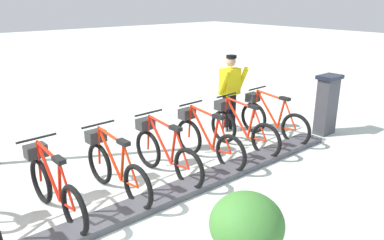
{
  "coord_description": "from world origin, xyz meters",
  "views": [
    {
      "loc": [
        -3.96,
        2.11,
        2.82
      ],
      "look_at": [
        0.5,
        -1.64,
        0.9
      ],
      "focal_mm": 35.09,
      "sensor_mm": 36.0,
      "label": 1
    }
  ],
  "objects_px": {
    "bike_docked_5": "(53,186)",
    "worker_near_rack": "(230,90)",
    "bike_docked_0": "(271,118)",
    "planter_bush": "(246,233)",
    "bike_docked_2": "(206,139)",
    "bike_docked_1": "(241,128)",
    "bike_docked_3": "(164,152)",
    "payment_kiosk": "(327,104)",
    "bike_docked_4": "(114,167)"
  },
  "relations": [
    {
      "from": "bike_docked_0",
      "to": "bike_docked_2",
      "type": "relative_size",
      "value": 1.0
    },
    {
      "from": "payment_kiosk",
      "to": "bike_docked_5",
      "type": "relative_size",
      "value": 0.74
    },
    {
      "from": "bike_docked_2",
      "to": "bike_docked_0",
      "type": "bearing_deg",
      "value": -90.0
    },
    {
      "from": "bike_docked_0",
      "to": "bike_docked_2",
      "type": "distance_m",
      "value": 1.81
    },
    {
      "from": "bike_docked_4",
      "to": "bike_docked_5",
      "type": "relative_size",
      "value": 1.0
    },
    {
      "from": "bike_docked_0",
      "to": "bike_docked_5",
      "type": "relative_size",
      "value": 1.0
    },
    {
      "from": "bike_docked_5",
      "to": "worker_near_rack",
      "type": "xyz_separation_m",
      "value": [
        0.9,
        -4.22,
        0.48
      ]
    },
    {
      "from": "bike_docked_5",
      "to": "worker_near_rack",
      "type": "height_order",
      "value": "worker_near_rack"
    },
    {
      "from": "payment_kiosk",
      "to": "bike_docked_4",
      "type": "height_order",
      "value": "payment_kiosk"
    },
    {
      "from": "payment_kiosk",
      "to": "bike_docked_2",
      "type": "xyz_separation_m",
      "value": [
        0.57,
        2.93,
        -0.24
      ]
    },
    {
      "from": "bike_docked_5",
      "to": "planter_bush",
      "type": "bearing_deg",
      "value": -156.76
    },
    {
      "from": "bike_docked_0",
      "to": "worker_near_rack",
      "type": "height_order",
      "value": "worker_near_rack"
    },
    {
      "from": "bike_docked_4",
      "to": "worker_near_rack",
      "type": "bearing_deg",
      "value": -74.89
    },
    {
      "from": "bike_docked_3",
      "to": "bike_docked_2",
      "type": "bearing_deg",
      "value": -90.0
    },
    {
      "from": "bike_docked_5",
      "to": "bike_docked_1",
      "type": "bearing_deg",
      "value": -90.0
    },
    {
      "from": "planter_bush",
      "to": "bike_docked_5",
      "type": "bearing_deg",
      "value": 23.24
    },
    {
      "from": "bike_docked_0",
      "to": "bike_docked_3",
      "type": "relative_size",
      "value": 1.0
    },
    {
      "from": "bike_docked_0",
      "to": "bike_docked_1",
      "type": "height_order",
      "value": "same"
    },
    {
      "from": "bike_docked_2",
      "to": "worker_near_rack",
      "type": "distance_m",
      "value": 1.81
    },
    {
      "from": "bike_docked_3",
      "to": "bike_docked_5",
      "type": "bearing_deg",
      "value": 90.0
    },
    {
      "from": "bike_docked_2",
      "to": "bike_docked_5",
      "type": "relative_size",
      "value": 1.0
    },
    {
      "from": "bike_docked_1",
      "to": "bike_docked_2",
      "type": "height_order",
      "value": "same"
    },
    {
      "from": "bike_docked_1",
      "to": "planter_bush",
      "type": "height_order",
      "value": "bike_docked_1"
    },
    {
      "from": "bike_docked_2",
      "to": "bike_docked_3",
      "type": "distance_m",
      "value": 0.91
    },
    {
      "from": "worker_near_rack",
      "to": "planter_bush",
      "type": "relative_size",
      "value": 1.71
    },
    {
      "from": "payment_kiosk",
      "to": "bike_docked_3",
      "type": "relative_size",
      "value": 0.74
    },
    {
      "from": "bike_docked_0",
      "to": "bike_docked_2",
      "type": "xyz_separation_m",
      "value": [
        0.0,
        1.81,
        0.0
      ]
    },
    {
      "from": "payment_kiosk",
      "to": "bike_docked_2",
      "type": "relative_size",
      "value": 0.74
    },
    {
      "from": "bike_docked_3",
      "to": "worker_near_rack",
      "type": "distance_m",
      "value": 2.61
    },
    {
      "from": "bike_docked_0",
      "to": "payment_kiosk",
      "type": "bearing_deg",
      "value": -117.14
    },
    {
      "from": "bike_docked_0",
      "to": "worker_near_rack",
      "type": "distance_m",
      "value": 1.06
    },
    {
      "from": "payment_kiosk",
      "to": "bike_docked_1",
      "type": "height_order",
      "value": "payment_kiosk"
    },
    {
      "from": "bike_docked_0",
      "to": "planter_bush",
      "type": "distance_m",
      "value": 4.26
    },
    {
      "from": "bike_docked_3",
      "to": "worker_near_rack",
      "type": "relative_size",
      "value": 1.04
    },
    {
      "from": "bike_docked_4",
      "to": "bike_docked_5",
      "type": "bearing_deg",
      "value": 90.0
    },
    {
      "from": "bike_docked_1",
      "to": "bike_docked_4",
      "type": "distance_m",
      "value": 2.72
    },
    {
      "from": "payment_kiosk",
      "to": "bike_docked_0",
      "type": "xyz_separation_m",
      "value": [
        0.57,
        1.12,
        -0.24
      ]
    },
    {
      "from": "bike_docked_1",
      "to": "worker_near_rack",
      "type": "xyz_separation_m",
      "value": [
        0.9,
        -0.59,
        0.48
      ]
    },
    {
      "from": "bike_docked_1",
      "to": "worker_near_rack",
      "type": "relative_size",
      "value": 1.04
    },
    {
      "from": "payment_kiosk",
      "to": "bike_docked_5",
      "type": "height_order",
      "value": "payment_kiosk"
    },
    {
      "from": "payment_kiosk",
      "to": "bike_docked_5",
      "type": "xyz_separation_m",
      "value": [
        0.57,
        5.65,
        -0.24
      ]
    },
    {
      "from": "bike_docked_4",
      "to": "bike_docked_5",
      "type": "height_order",
      "value": "same"
    },
    {
      "from": "bike_docked_2",
      "to": "worker_near_rack",
      "type": "height_order",
      "value": "worker_near_rack"
    },
    {
      "from": "bike_docked_1",
      "to": "planter_bush",
      "type": "xyz_separation_m",
      "value": [
        -2.46,
        2.57,
        0.11
      ]
    },
    {
      "from": "bike_docked_1",
      "to": "planter_bush",
      "type": "distance_m",
      "value": 3.56
    },
    {
      "from": "bike_docked_4",
      "to": "planter_bush",
      "type": "height_order",
      "value": "bike_docked_4"
    },
    {
      "from": "bike_docked_0",
      "to": "bike_docked_4",
      "type": "relative_size",
      "value": 1.0
    },
    {
      "from": "bike_docked_4",
      "to": "planter_bush",
      "type": "xyz_separation_m",
      "value": [
        -2.46,
        -0.15,
        0.11
      ]
    },
    {
      "from": "bike_docked_2",
      "to": "bike_docked_5",
      "type": "distance_m",
      "value": 2.72
    },
    {
      "from": "bike_docked_0",
      "to": "planter_bush",
      "type": "relative_size",
      "value": 1.77
    }
  ]
}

